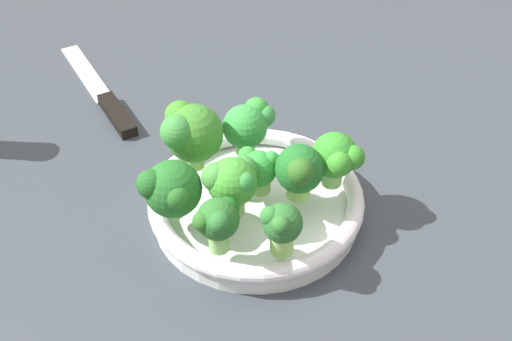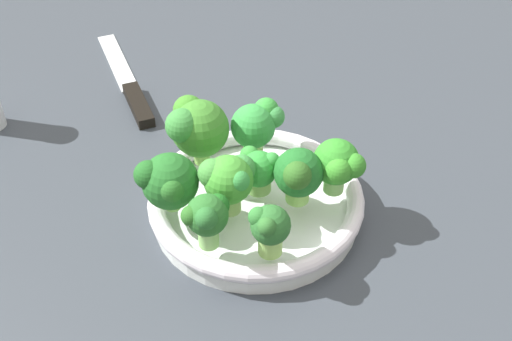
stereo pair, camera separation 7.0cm
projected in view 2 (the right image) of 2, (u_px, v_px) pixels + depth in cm
name	position (u px, v px, depth cm)	size (l,w,h in cm)	color
ground_plane	(247.00, 240.00, 72.87)	(130.00, 130.00, 2.50)	#353C43
bowl	(256.00, 202.00, 73.13)	(24.29, 24.29, 3.58)	white
broccoli_floret_0	(196.00, 127.00, 72.51)	(6.63, 6.91, 8.13)	#82BB4F
broccoli_floret_1	(229.00, 179.00, 67.20)	(5.49, 5.93, 6.86)	#87B25A
broccoli_floret_2	(338.00, 165.00, 69.22)	(5.88, 5.65, 6.63)	#88C76A
broccoli_floret_3	(269.00, 227.00, 62.84)	(4.23, 4.22, 5.78)	#98D061
broccoli_floret_4	(260.00, 124.00, 75.05)	(5.71, 5.77, 6.37)	#95CD67
broccoli_floret_5	(298.00, 174.00, 68.15)	(6.09, 5.33, 6.72)	#85C457
broccoli_floret_6	(259.00, 169.00, 70.45)	(4.47, 4.32, 5.01)	#7EB356
broccoli_floret_7	(169.00, 179.00, 67.80)	(6.79, 6.67, 6.70)	#8FCC63
broccoli_floret_8	(207.00, 216.00, 63.28)	(4.87, 4.63, 6.37)	#87C767
knife	(130.00, 88.00, 92.86)	(24.98, 13.77, 1.50)	silver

